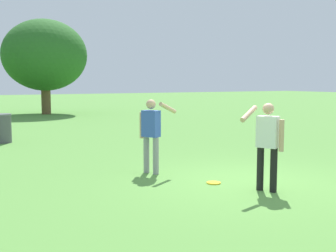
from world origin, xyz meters
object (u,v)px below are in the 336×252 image
person_thrower (267,140)px  trash_can_beside_table (3,128)px  tree_far_right (45,55)px  frisbee (214,183)px  person_catcher (151,130)px

person_thrower → trash_can_beside_table: bearing=110.1°
tree_far_right → frisbee: bearing=-94.1°
person_thrower → tree_far_right: 21.12m
frisbee → trash_can_beside_table: trash_can_beside_table is taller
trash_can_beside_table → tree_far_right: 13.00m
person_thrower → frisbee: bearing=117.4°
person_catcher → tree_far_right: 18.82m
trash_can_beside_table → tree_far_right: bearing=70.4°
person_thrower → person_catcher: same height
frisbee → person_thrower: bearing=-62.6°
person_thrower → person_catcher: 2.68m
frisbee → trash_can_beside_table: bearing=109.2°
frisbee → tree_far_right: (1.42, 19.97, 3.59)m
person_thrower → tree_far_right: size_ratio=0.28×
trash_can_beside_table → person_catcher: bearing=-72.0°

